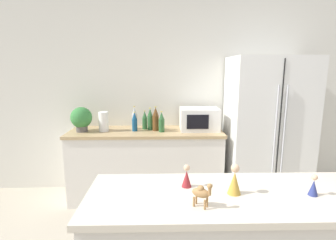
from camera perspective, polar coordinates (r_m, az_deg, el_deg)
The scene contains 16 objects.
wall_back at distance 3.60m, azimuth 3.38°, elevation 4.77°, with size 8.00×0.06×2.55m.
back_counter at distance 3.46m, azimuth -4.73°, elevation -9.54°, with size 1.93×0.63×0.90m.
refrigerator at distance 3.52m, azimuth 20.69°, elevation -2.13°, with size 0.96×0.71×1.82m.
potted_plant at distance 3.40m, azimuth -18.34°, elevation 0.33°, with size 0.26×0.26×0.31m.
paper_towel_roll at distance 3.35m, azimuth -13.85°, elevation -0.35°, with size 0.12×0.12×0.24m.
microwave at distance 3.35m, azimuth 6.80°, elevation 0.20°, with size 0.48×0.37×0.28m.
back_bottle_0 at distance 3.29m, azimuth -2.71°, elevation 0.18°, with size 0.08×0.08×0.31m.
back_bottle_1 at distance 3.39m, azimuth -5.09°, elevation -0.08°, with size 0.06×0.06×0.24m.
back_bottle_2 at distance 3.34m, azimuth -3.90°, elevation 0.15°, with size 0.07×0.07×0.28m.
back_bottle_3 at distance 3.23m, azimuth -1.41°, elevation -0.47°, with size 0.07×0.07×0.26m.
back_bottle_4 at distance 3.29m, azimuth -7.28°, elevation -0.42°, with size 0.07×0.07×0.24m.
back_bottle_5 at distance 3.41m, azimuth -7.31°, elevation 0.39°, with size 0.07×0.07×0.30m.
camel_figurine at distance 1.32m, azimuth 7.32°, elevation -15.37°, with size 0.10×0.09×0.13m.
wise_man_figurine_blue at distance 1.48m, azimuth 14.28°, elevation -12.77°, with size 0.07×0.07×0.17m.
wise_man_figurine_crimson at distance 1.62m, azimuth 29.12°, elevation -12.51°, with size 0.05×0.05×0.12m.
wise_man_figurine_purple at distance 1.52m, azimuth 4.07°, elevation -12.33°, with size 0.06×0.06×0.13m.
Camera 1 is at (-0.29, -0.84, 1.66)m, focal length 28.00 mm.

